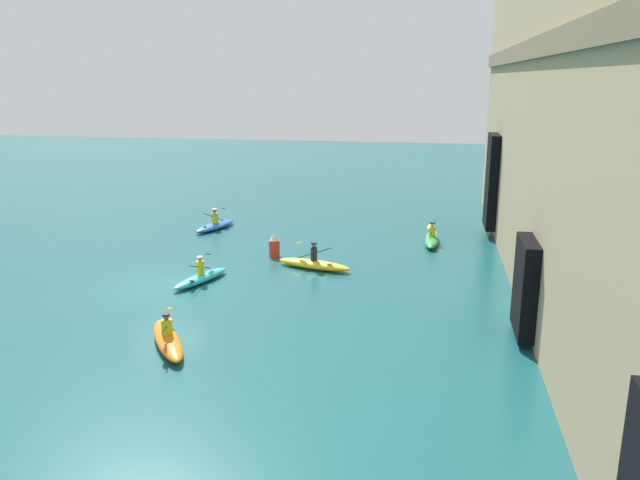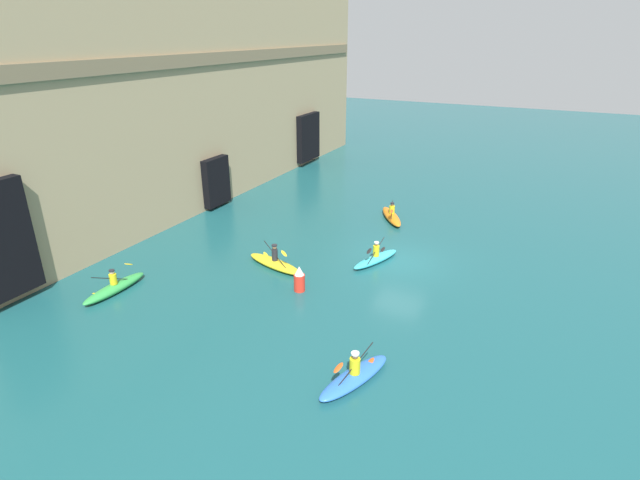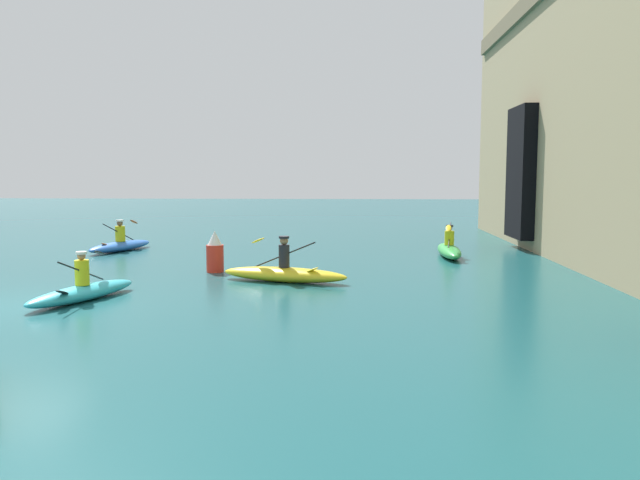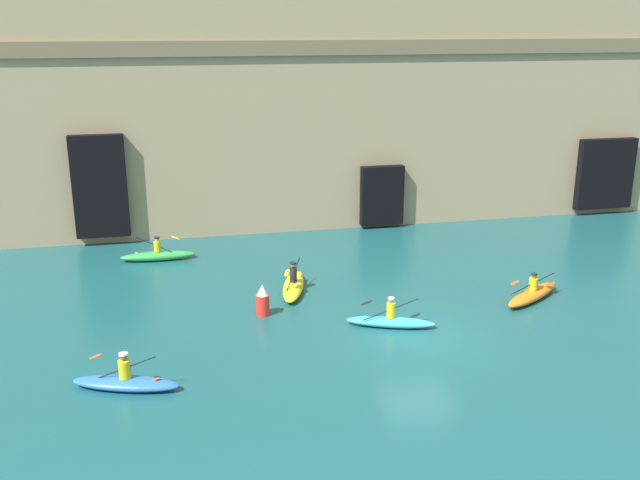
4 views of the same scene
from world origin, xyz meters
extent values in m
plane|color=#195156|center=(0.00, 0.00, 0.00)|extent=(120.00, 120.00, 0.00)
cube|color=black|center=(-11.31, 13.60, 2.90)|extent=(2.51, 0.70, 4.95)
ellipsoid|color=green|center=(-8.77, 10.50, 0.21)|extent=(3.36, 0.76, 0.42)
cylinder|color=gold|center=(-8.77, 10.50, 0.66)|extent=(0.32, 0.32, 0.48)
sphere|color=beige|center=(-8.77, 10.50, 1.00)|extent=(0.20, 0.20, 0.20)
cylinder|color=#232328|center=(-8.77, 10.50, 1.08)|extent=(0.25, 0.25, 0.06)
cylinder|color=black|center=(-8.77, 10.50, 0.68)|extent=(1.88, 0.39, 0.90)
ellipsoid|color=yellow|center=(-7.94, 10.34, 1.07)|extent=(0.45, 0.26, 0.23)
ellipsoid|color=yellow|center=(-9.59, 10.66, 0.30)|extent=(0.45, 0.26, 0.23)
ellipsoid|color=#33B2C6|center=(-0.69, 1.14, 0.18)|extent=(3.22, 1.72, 0.36)
cylinder|color=gold|center=(-0.69, 1.14, 0.64)|extent=(0.31, 0.31, 0.57)
sphere|color=#9E704C|center=(-0.69, 1.14, 1.01)|extent=(0.19, 0.19, 0.19)
cylinder|color=silver|center=(-0.69, 1.14, 1.09)|extent=(0.23, 0.23, 0.06)
cylinder|color=black|center=(-0.69, 1.14, 0.67)|extent=(2.01, 0.14, 0.73)
ellipsoid|color=black|center=(-1.57, 1.18, 0.97)|extent=(0.44, 0.20, 0.19)
ellipsoid|color=black|center=(0.20, 1.09, 0.36)|extent=(0.44, 0.20, 0.19)
ellipsoid|color=blue|center=(-9.74, -1.47, 0.18)|extent=(3.35, 1.80, 0.36)
cylinder|color=gold|center=(-9.74, -1.47, 0.65)|extent=(0.36, 0.36, 0.57)
sphere|color=brown|center=(-9.74, -1.47, 1.04)|extent=(0.22, 0.22, 0.22)
cylinder|color=silver|center=(-9.74, -1.47, 1.13)|extent=(0.28, 0.28, 0.06)
cylinder|color=black|center=(-9.74, -1.47, 0.67)|extent=(1.84, 0.57, 0.84)
ellipsoid|color=#D84C19|center=(-10.54, -1.23, 1.03)|extent=(0.46, 0.29, 0.22)
ellipsoid|color=#D84C19|center=(-8.93, -1.71, 0.32)|extent=(0.46, 0.29, 0.22)
ellipsoid|color=yellow|center=(-3.43, 5.39, 0.19)|extent=(1.69, 3.57, 0.39)
cylinder|color=#232328|center=(-3.43, 5.39, 0.69)|extent=(0.29, 0.29, 0.60)
sphere|color=#9E704C|center=(-3.43, 5.39, 1.10)|extent=(0.22, 0.22, 0.22)
cylinder|color=#232328|center=(-3.43, 5.39, 1.19)|extent=(0.28, 0.28, 0.06)
cylinder|color=black|center=(-3.43, 5.39, 0.72)|extent=(0.89, 1.73, 0.81)
ellipsoid|color=yellow|center=(-3.80, 4.64, 1.06)|extent=(0.35, 0.46, 0.21)
ellipsoid|color=yellow|center=(-3.05, 6.14, 0.38)|extent=(0.35, 0.46, 0.21)
cylinder|color=red|center=(-4.99, 3.18, 0.40)|extent=(0.50, 0.50, 0.79)
cone|color=white|center=(-4.99, 3.18, 1.00)|extent=(0.43, 0.43, 0.41)
camera|label=1|loc=(22.59, 10.44, 8.25)|focal=35.00mm
camera|label=2|loc=(-22.33, -6.40, 10.82)|focal=28.00mm
camera|label=3|loc=(12.83, 7.28, 2.83)|focal=35.00mm
camera|label=4|loc=(-8.19, -21.18, 10.45)|focal=40.00mm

